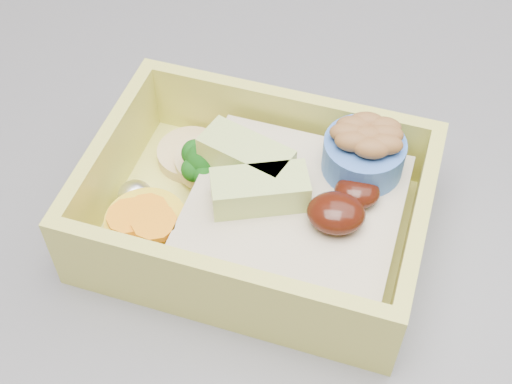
# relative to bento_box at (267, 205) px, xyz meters

# --- Properties ---
(bento_box) EXTENTS (0.20, 0.16, 0.07)m
(bento_box) POSITION_rel_bento_box_xyz_m (0.00, 0.00, 0.00)
(bento_box) COLOR #D5D258
(bento_box) RESTS_ON island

